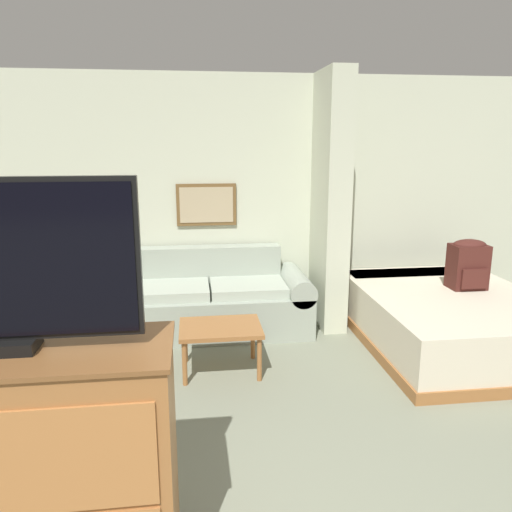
{
  "coord_description": "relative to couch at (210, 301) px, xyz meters",
  "views": [
    {
      "loc": [
        -0.4,
        -1.3,
        1.92
      ],
      "look_at": [
        0.08,
        2.42,
        1.05
      ],
      "focal_mm": 35.0,
      "sensor_mm": 36.0,
      "label": 1
    }
  ],
  "objects": [
    {
      "name": "wall_back",
      "position": [
        0.25,
        0.49,
        0.98
      ],
      "size": [
        6.99,
        0.16,
        2.6
      ],
      "color": "beige",
      "rests_on": "ground_plane"
    },
    {
      "name": "couch",
      "position": [
        0.0,
        0.0,
        0.0
      ],
      "size": [
        2.05,
        0.84,
        0.82
      ],
      "color": "#99A393",
      "rests_on": "ground_plane"
    },
    {
      "name": "side_table",
      "position": [
        -1.18,
        0.01,
        0.17
      ],
      "size": [
        0.41,
        0.41,
        0.59
      ],
      "color": "#996033",
      "rests_on": "ground_plane"
    },
    {
      "name": "bed",
      "position": [
        2.26,
        -0.66,
        -0.05
      ],
      "size": [
        1.63,
        2.11,
        0.51
      ],
      "color": "#996033",
      "rests_on": "ground_plane"
    },
    {
      "name": "tv_dresser",
      "position": [
        -0.9,
        -2.95,
        0.24
      ],
      "size": [
        1.3,
        0.51,
        1.11
      ],
      "color": "#996033",
      "rests_on": "ground_plane"
    },
    {
      "name": "table_lamp",
      "position": [
        -1.18,
        0.01,
        0.58
      ],
      "size": [
        0.31,
        0.31,
        0.44
      ],
      "color": "tan",
      "rests_on": "side_table"
    },
    {
      "name": "coffee_table",
      "position": [
        0.05,
        -0.97,
        0.05
      ],
      "size": [
        0.68,
        0.52,
        0.41
      ],
      "color": "#996033",
      "rests_on": "ground_plane"
    },
    {
      "name": "wall_partition_pillar",
      "position": [
        1.26,
        0.07,
        0.99
      ],
      "size": [
        0.24,
        0.72,
        2.6
      ],
      "color": "beige",
      "rests_on": "ground_plane"
    },
    {
      "name": "backpack",
      "position": [
        2.49,
        -0.52,
        0.45
      ],
      "size": [
        0.34,
        0.27,
        0.49
      ],
      "color": "#471E19",
      "rests_on": "bed"
    }
  ]
}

